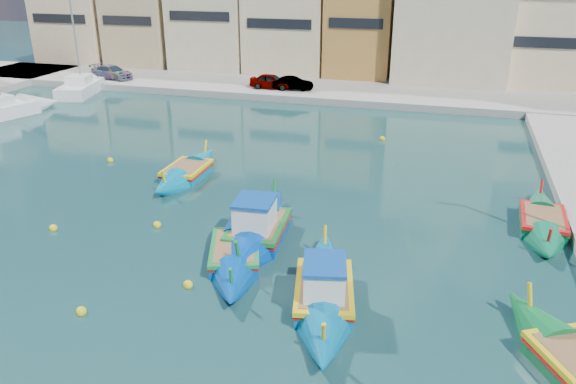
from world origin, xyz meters
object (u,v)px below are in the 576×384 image
at_px(luzzu_turquoise_cabin, 324,293).
at_px(luzzu_blue_cabin, 258,231).
at_px(luzzu_green, 187,173).
at_px(yacht_midnorth, 20,108).
at_px(luzzu_blue_south, 235,254).
at_px(yacht_north, 88,85).
at_px(luzzu_cyan_mid, 542,223).

bearing_deg(luzzu_turquoise_cabin, luzzu_blue_cabin, 134.25).
xyz_separation_m(luzzu_green, yacht_midnorth, (-18.66, 9.09, 0.19)).
distance_m(luzzu_turquoise_cabin, luzzu_blue_south, 4.47).
distance_m(luzzu_blue_cabin, luzzu_blue_south, 1.96).
xyz_separation_m(luzzu_turquoise_cabin, luzzu_blue_cabin, (-3.75, 3.85, 0.04)).
bearing_deg(yacht_midnorth, yacht_north, 90.36).
relative_size(luzzu_turquoise_cabin, luzzu_blue_cabin, 1.01).
distance_m(luzzu_blue_south, yacht_midnorth, 29.81).
bearing_deg(luzzu_cyan_mid, yacht_north, 152.13).
distance_m(luzzu_turquoise_cabin, yacht_north, 39.86).
bearing_deg(luzzu_blue_south, yacht_north, 133.62).
bearing_deg(luzzu_blue_south, luzzu_green, 126.94).
relative_size(luzzu_cyan_mid, luzzu_green, 1.06).
bearing_deg(luzzu_turquoise_cabin, luzzu_cyan_mid, 46.58).
relative_size(luzzu_blue_south, yacht_midnorth, 0.73).
bearing_deg(yacht_north, luzzu_green, -43.87).
height_order(yacht_north, yacht_midnorth, yacht_north).
relative_size(luzzu_blue_south, yacht_north, 0.71).
distance_m(luzzu_green, yacht_north, 25.96).
bearing_deg(luzzu_cyan_mid, yacht_midnorth, 164.05).
height_order(luzzu_turquoise_cabin, luzzu_cyan_mid, luzzu_turquoise_cabin).
distance_m(luzzu_blue_cabin, luzzu_green, 8.53).
relative_size(luzzu_turquoise_cabin, yacht_north, 0.79).
distance_m(luzzu_blue_south, yacht_north, 35.66).
bearing_deg(luzzu_blue_cabin, luzzu_blue_south, -98.42).
xyz_separation_m(luzzu_blue_cabin, yacht_midnorth, (-24.83, 14.98, 0.06)).
bearing_deg(luzzu_blue_cabin, luzzu_cyan_mid, 21.22).
xyz_separation_m(luzzu_green, yacht_north, (-18.71, 17.99, 0.20)).
xyz_separation_m(luzzu_blue_south, yacht_midnorth, (-24.54, 16.91, 0.20)).
distance_m(luzzu_green, yacht_midnorth, 20.75).
relative_size(luzzu_green, yacht_midnorth, 0.66).
bearing_deg(luzzu_blue_cabin, yacht_north, 136.18).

